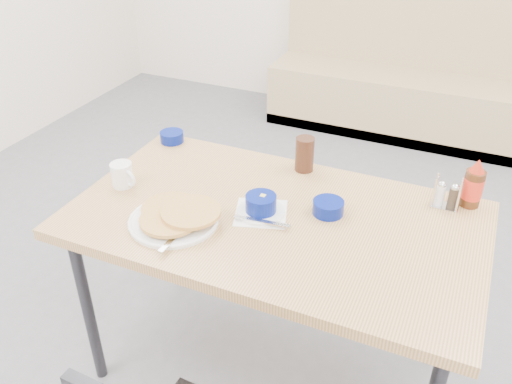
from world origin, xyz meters
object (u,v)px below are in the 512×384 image
at_px(coffee_mug, 123,175).
at_px(amber_tumbler, 305,154).
at_px(booth_bench, 402,84).
at_px(pancake_plate, 175,217).
at_px(syrup_bottle, 473,186).
at_px(grits_setting, 261,206).
at_px(condiment_caddy, 446,197).
at_px(creamer_bowl, 172,137).
at_px(butter_bowl, 328,207).
at_px(dining_table, 274,230).

relative_size(coffee_mug, amber_tumbler, 0.85).
relative_size(booth_bench, pancake_plate, 5.85).
distance_m(coffee_mug, syrup_bottle, 1.25).
height_order(grits_setting, condiment_caddy, condiment_caddy).
bearing_deg(grits_setting, condiment_caddy, 27.88).
height_order(creamer_bowl, syrup_bottle, syrup_bottle).
xyz_separation_m(pancake_plate, amber_tumbler, (0.27, 0.51, 0.05)).
distance_m(butter_bowl, amber_tumbler, 0.31).
bearing_deg(creamer_bowl, coffee_mug, -86.19).
xyz_separation_m(amber_tumbler, condiment_caddy, (0.54, -0.05, -0.03)).
bearing_deg(grits_setting, butter_bowl, 24.61).
relative_size(pancake_plate, amber_tumbler, 2.38).
distance_m(pancake_plate, syrup_bottle, 1.03).
bearing_deg(pancake_plate, dining_table, 30.37).
distance_m(pancake_plate, amber_tumbler, 0.58).
relative_size(pancake_plate, butter_bowl, 3.02).
bearing_deg(pancake_plate, condiment_caddy, 29.69).
xyz_separation_m(dining_table, coffee_mug, (-0.59, -0.04, 0.11)).
bearing_deg(coffee_mug, booth_bench, 77.13).
xyz_separation_m(pancake_plate, condiment_caddy, (0.81, 0.46, 0.02)).
xyz_separation_m(pancake_plate, coffee_mug, (-0.30, 0.13, 0.02)).
height_order(pancake_plate, amber_tumbler, amber_tumbler).
xyz_separation_m(pancake_plate, syrup_bottle, (0.89, 0.51, 0.06)).
relative_size(dining_table, butter_bowl, 13.02).
xyz_separation_m(pancake_plate, grits_setting, (0.24, 0.16, 0.01)).
relative_size(butter_bowl, amber_tumbler, 0.79).
bearing_deg(booth_bench, creamer_bowl, -105.65).
bearing_deg(dining_table, coffee_mug, -175.71).
height_order(coffee_mug, syrup_bottle, syrup_bottle).
bearing_deg(creamer_bowl, pancake_plate, -57.50).
height_order(dining_table, amber_tumbler, amber_tumbler).
bearing_deg(pancake_plate, coffee_mug, 157.23).
xyz_separation_m(pancake_plate, creamer_bowl, (-0.32, 0.51, 0.00)).
xyz_separation_m(coffee_mug, grits_setting, (0.54, 0.04, -0.02)).
relative_size(booth_bench, creamer_bowl, 19.08).
bearing_deg(butter_bowl, condiment_caddy, 29.70).
bearing_deg(amber_tumbler, creamer_bowl, -180.00).
xyz_separation_m(dining_table, amber_tumbler, (-0.02, 0.34, 0.13)).
relative_size(grits_setting, syrup_bottle, 1.31).
distance_m(booth_bench, dining_table, 2.56).
xyz_separation_m(coffee_mug, butter_bowl, (0.75, 0.13, -0.02)).
relative_size(booth_bench, syrup_bottle, 10.45).
distance_m(creamer_bowl, condiment_caddy, 1.14).
bearing_deg(booth_bench, condiment_caddy, -76.86).
bearing_deg(coffee_mug, grits_setting, 3.78).
bearing_deg(butter_bowl, creamer_bowl, 161.99).
bearing_deg(dining_table, grits_setting, -169.96).
relative_size(dining_table, condiment_caddy, 12.23).
height_order(booth_bench, creamer_bowl, booth_bench).
bearing_deg(coffee_mug, pancake_plate, -22.77).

